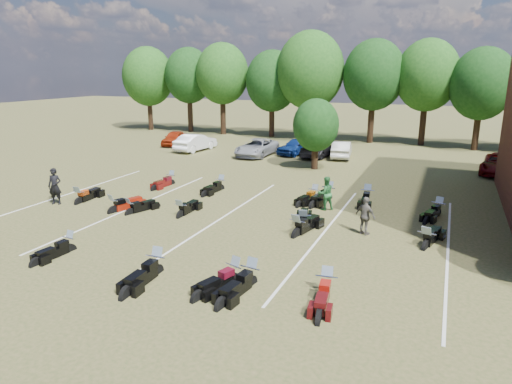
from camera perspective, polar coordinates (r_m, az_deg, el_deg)
The scene contains 32 objects.
ground at distance 18.01m, azimuth -0.23°, elevation -7.30°, with size 160.00×160.00×0.00m, color brown.
car_0 at distance 43.22m, azimuth -10.15°, elevation 6.65°, with size 1.54×3.82×1.30m, color #9B280E.
car_1 at distance 39.94m, azimuth -7.57°, elevation 6.18°, with size 1.55×4.43×1.46m, color silver.
car_2 at distance 37.23m, azimuth 0.11°, elevation 5.58°, with size 2.26×4.90×1.36m, color gray.
car_3 at distance 37.14m, azimuth 7.85°, elevation 5.38°, with size 1.84×4.51×1.31m, color black.
car_4 at distance 38.00m, azimuth 5.21°, elevation 5.73°, with size 1.63×4.05×1.38m, color navy.
car_5 at distance 37.06m, azimuth 10.66°, elevation 5.25°, with size 1.40×4.02×1.32m, color #B0B0AB.
car_6 at distance 34.82m, azimuth 28.27°, elevation 3.09°, with size 2.26×4.91×1.36m, color #4F0405.
person_black at distance 25.94m, azimuth -23.84°, elevation 0.66°, with size 0.70×0.46×1.92m, color black.
person_green at distance 23.08m, azimuth 8.71°, elevation -0.15°, with size 0.83×0.65×1.71m, color #266731.
person_grey at distance 19.94m, azimuth 13.51°, elevation -2.93°, with size 0.98×0.41×1.67m, color #57534B.
motorcycle_2 at distance 19.34m, azimuth -22.25°, elevation -6.88°, with size 0.66×2.07×1.15m, color black, non-canonical shape.
motorcycle_3 at distance 16.42m, azimuth -12.30°, elevation -9.99°, with size 0.77×2.42×1.35m, color black, non-canonical shape.
motorcycle_4 at distance 15.29m, azimuth -0.69°, elevation -11.58°, with size 0.74×2.33×1.30m, color black, non-canonical shape.
motorcycle_5 at distance 15.51m, azimuth -2.80°, elevation -11.21°, with size 0.70×2.21×1.23m, color black, non-canonical shape.
motorcycle_6 at distance 14.91m, azimuth 8.75°, elevation -12.53°, with size 0.72×2.26×1.26m, color #3D080A, non-canonical shape.
motorcycle_7 at distance 23.65m, azimuth -17.34°, elevation -2.46°, with size 0.75×2.35×1.31m, color maroon, non-canonical shape.
motorcycle_8 at distance 25.83m, azimuth -21.20°, elevation -1.34°, with size 0.75×2.35×1.31m, color black, non-canonical shape.
motorcycle_9 at distance 23.15m, azimuth -15.42°, elevation -2.69°, with size 0.67×2.10×1.17m, color black, non-canonical shape.
motorcycle_10 at distance 22.23m, azimuth -9.39°, elevation -3.08°, with size 0.70×2.20×1.23m, color black, non-canonical shape.
motorcycle_11 at distance 20.41m, azimuth 5.85°, elevation -4.62°, with size 0.74×2.32×1.30m, color black, non-canonical shape.
motorcycle_12 at distance 19.54m, azimuth 5.10°, elevation -5.53°, with size 0.79×2.48×1.38m, color black, non-canonical shape.
motorcycle_13 at distance 19.40m, azimuth 20.40°, elevation -6.62°, with size 0.74×2.33×1.30m, color black, non-canonical shape.
motorcycle_14 at distance 28.51m, azimuth -10.55°, elevation 0.94°, with size 0.69×2.15×1.20m, color #4D0C0B, non-canonical shape.
motorcycle_16 at distance 26.85m, azimuth -4.44°, elevation 0.27°, with size 0.71×2.22×1.24m, color black, non-canonical shape.
motorcycle_17 at distance 24.89m, azimuth 7.23°, elevation -1.01°, with size 0.68×2.15×1.20m, color black, non-canonical shape.
motorcycle_18 at distance 25.08m, azimuth 9.01°, elevation -0.95°, with size 0.79×2.49×1.39m, color black, non-canonical shape.
motorcycle_19 at distance 25.15m, azimuth 13.68°, elevation -1.16°, with size 0.74×2.32×1.29m, color black, non-canonical shape.
motorcycle_20 at distance 23.91m, azimuth 21.74°, elevation -2.68°, with size 0.71×2.22×1.24m, color black, non-canonical shape.
tree_line at distance 44.94m, azimuth 13.74°, elevation 14.03°, with size 56.00×6.00×9.79m.
young_tree_midfield at distance 32.19m, azimuth 7.49°, elevation 8.28°, with size 3.20×3.20×4.70m.
parking_lines at distance 21.76m, azimuth -4.38°, elevation -3.30°, with size 20.10×14.00×0.01m.
Camera 1 is at (6.58, -15.29, 6.89)m, focal length 32.00 mm.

